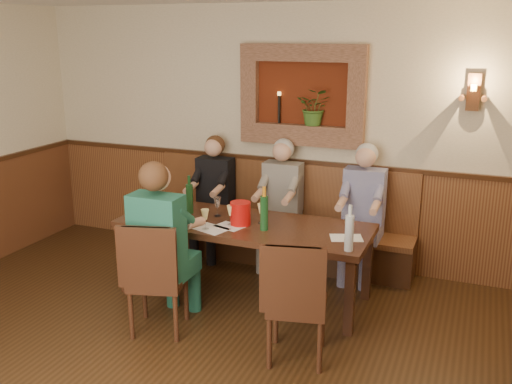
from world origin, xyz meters
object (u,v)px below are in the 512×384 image
Objects in this scene: person_bench_right at (361,224)px; person_chair_front at (164,258)px; person_bench_left at (213,207)px; bench at (278,233)px; spittoon_bucket at (240,213)px; chair_near_left at (158,299)px; wine_bottle_green_a at (264,212)px; dining_table at (244,230)px; wine_bottle_green_b at (190,198)px; chair_near_right at (297,325)px; water_bottle at (349,232)px; person_bench_mid at (280,215)px.

person_chair_front is (-1.37, -1.61, 0.03)m from person_bench_right.
person_chair_front reaches higher than person_bench_left.
bench is 1.14m from spittoon_bucket.
wine_bottle_green_a reaches higher than chair_near_left.
person_bench_left is 1.20m from spittoon_bucket.
wine_bottle_green_b reaches higher than dining_table.
person_bench_right is at bearing 49.62° from person_chair_front.
chair_near_right is 0.87m from water_bottle.
water_bottle reaches higher than chair_near_left.
person_bench_right is 2.12m from person_chair_front.
chair_near_right is 1.84m from wine_bottle_green_b.
bench is 13.71× the size of spittoon_bucket.
person_chair_front is 3.64× the size of wine_bottle_green_a.
dining_table is at bearing 162.78° from water_bottle.
water_bottle reaches higher than bench.
person_chair_front is (-0.01, 0.14, 0.33)m from chair_near_left.
person_bench_left is 0.81m from person_bench_mid.
person_chair_front is (-0.42, -1.72, 0.29)m from bench.
chair_near_left is at bearing -102.59° from bench.
dining_table is at bearing 49.64° from chair_near_left.
wine_bottle_green_b is at bearing 86.03° from chair_near_left.
wine_bottle_green_a is (0.25, -1.07, 0.59)m from bench.
bench is (0.00, 0.94, -0.35)m from dining_table.
bench is 0.99m from person_bench_right.
person_chair_front is at bearing -163.71° from water_bottle.
bench is 2.16× the size of person_bench_left.
spittoon_bucket is 0.56× the size of water_bottle.
person_bench_right is 3.69× the size of wine_bottle_green_b.
bench is 0.28m from person_bench_mid.
water_bottle is at bearing -13.50° from wine_bottle_green_b.
chair_near_left is 2.56× the size of water_bottle.
water_bottle is (1.08, -1.28, 0.58)m from bench.
wine_bottle_green_b is (-1.57, -0.76, 0.32)m from person_bench_right.
person_bench_right reaches higher than water_bottle.
bench reaches higher than spittoon_bucket.
bench is 1.90m from chair_near_left.
spittoon_bucket is (0.41, 0.71, 0.24)m from person_chair_front.
person_bench_mid is (0.81, -0.00, 0.01)m from person_bench_left.
chair_near_right is 1.76m from person_bench_right.
spittoon_bucket is (0.74, -0.90, 0.29)m from person_bench_left.
spittoon_bucket is (-0.83, 0.83, 0.57)m from chair_near_right.
bench is 2.01× the size of person_chair_front.
person_chair_front reaches higher than chair_near_right.
chair_near_left is 1.72m from water_bottle.
wine_bottle_green_a is (1.00, -0.96, 0.35)m from person_bench_left.
chair_near_right is at bearing -66.21° from person_bench_mid.
person_bench_mid reaches higher than dining_table.
chair_near_left is (-0.41, -1.85, -0.04)m from bench.
bench is at bearing 54.41° from wine_bottle_green_b.
person_bench_left is at bearing 85.04° from chair_near_left.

